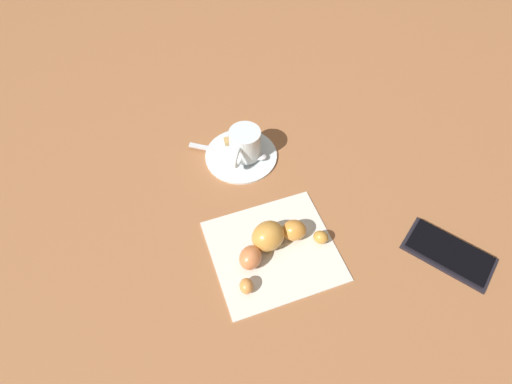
{
  "coord_description": "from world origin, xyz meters",
  "views": [
    {
      "loc": [
        -0.36,
        0.18,
        0.6
      ],
      "look_at": [
        0.01,
        -0.01,
        0.02
      ],
      "focal_mm": 30.13,
      "sensor_mm": 36.0,
      "label": 1
    }
  ],
  "objects_px": {
    "napkin": "(273,250)",
    "croissant": "(271,241)",
    "espresso_cup": "(245,144)",
    "cell_phone": "(449,253)",
    "saucer": "(241,155)",
    "teaspoon": "(241,153)",
    "sugar_packet": "(242,139)"
  },
  "relations": [
    {
      "from": "espresso_cup",
      "to": "napkin",
      "type": "relative_size",
      "value": 0.37
    },
    {
      "from": "saucer",
      "to": "croissant",
      "type": "xyz_separation_m",
      "value": [
        -0.19,
        0.04,
        0.02
      ]
    },
    {
      "from": "espresso_cup",
      "to": "napkin",
      "type": "xyz_separation_m",
      "value": [
        -0.19,
        0.05,
        -0.03
      ]
    },
    {
      "from": "cell_phone",
      "to": "sugar_packet",
      "type": "bearing_deg",
      "value": 26.62
    },
    {
      "from": "sugar_packet",
      "to": "napkin",
      "type": "bearing_deg",
      "value": 90.2
    },
    {
      "from": "espresso_cup",
      "to": "croissant",
      "type": "distance_m",
      "value": 0.2
    },
    {
      "from": "croissant",
      "to": "cell_phone",
      "type": "bearing_deg",
      "value": -119.59
    },
    {
      "from": "saucer",
      "to": "napkin",
      "type": "distance_m",
      "value": 0.2
    },
    {
      "from": "espresso_cup",
      "to": "cell_phone",
      "type": "height_order",
      "value": "espresso_cup"
    },
    {
      "from": "croissant",
      "to": "napkin",
      "type": "bearing_deg",
      "value": -165.12
    },
    {
      "from": "saucer",
      "to": "sugar_packet",
      "type": "xyz_separation_m",
      "value": [
        0.03,
        -0.02,
        0.01
      ]
    },
    {
      "from": "napkin",
      "to": "cell_phone",
      "type": "height_order",
      "value": "cell_phone"
    },
    {
      "from": "espresso_cup",
      "to": "teaspoon",
      "type": "xyz_separation_m",
      "value": [
        0.0,
        0.01,
        -0.03
      ]
    },
    {
      "from": "espresso_cup",
      "to": "teaspoon",
      "type": "relative_size",
      "value": 0.61
    },
    {
      "from": "espresso_cup",
      "to": "cell_phone",
      "type": "distance_m",
      "value": 0.38
    },
    {
      "from": "saucer",
      "to": "espresso_cup",
      "type": "bearing_deg",
      "value": -137.24
    },
    {
      "from": "napkin",
      "to": "cell_phone",
      "type": "relative_size",
      "value": 1.26
    },
    {
      "from": "teaspoon",
      "to": "cell_phone",
      "type": "height_order",
      "value": "teaspoon"
    },
    {
      "from": "espresso_cup",
      "to": "saucer",
      "type": "bearing_deg",
      "value": 42.76
    },
    {
      "from": "teaspoon",
      "to": "croissant",
      "type": "relative_size",
      "value": 0.68
    },
    {
      "from": "napkin",
      "to": "croissant",
      "type": "relative_size",
      "value": 1.12
    },
    {
      "from": "napkin",
      "to": "croissant",
      "type": "bearing_deg",
      "value": 14.88
    },
    {
      "from": "saucer",
      "to": "espresso_cup",
      "type": "height_order",
      "value": "espresso_cup"
    },
    {
      "from": "saucer",
      "to": "sugar_packet",
      "type": "bearing_deg",
      "value": -28.26
    },
    {
      "from": "teaspoon",
      "to": "napkin",
      "type": "xyz_separation_m",
      "value": [
        -0.2,
        0.04,
        -0.01
      ]
    },
    {
      "from": "napkin",
      "to": "espresso_cup",
      "type": "bearing_deg",
      "value": -13.78
    },
    {
      "from": "espresso_cup",
      "to": "sugar_packet",
      "type": "relative_size",
      "value": 1.08
    },
    {
      "from": "sugar_packet",
      "to": "saucer",
      "type": "bearing_deg",
      "value": 76.21
    },
    {
      "from": "saucer",
      "to": "cell_phone",
      "type": "relative_size",
      "value": 0.88
    },
    {
      "from": "espresso_cup",
      "to": "napkin",
      "type": "bearing_deg",
      "value": 166.22
    },
    {
      "from": "espresso_cup",
      "to": "teaspoon",
      "type": "height_order",
      "value": "espresso_cup"
    },
    {
      "from": "teaspoon",
      "to": "napkin",
      "type": "distance_m",
      "value": 0.2
    }
  ]
}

